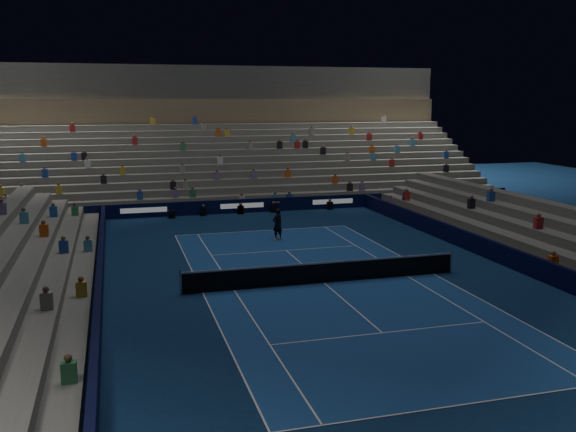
{
  "coord_description": "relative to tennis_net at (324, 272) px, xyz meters",
  "views": [
    {
      "loc": [
        -8.9,
        -25.72,
        8.14
      ],
      "look_at": [
        0.0,
        6.0,
        2.0
      ],
      "focal_mm": 38.99,
      "sensor_mm": 36.0,
      "label": 1
    }
  ],
  "objects": [
    {
      "name": "tennis_player",
      "position": [
        0.23,
        9.11,
        0.44
      ],
      "size": [
        0.81,
        0.7,
        1.88
      ],
      "primitive_type": "imported",
      "rotation": [
        0.0,
        0.0,
        3.57
      ],
      "color": "black",
      "rests_on": "ground"
    },
    {
      "name": "tennis_net",
      "position": [
        0.0,
        0.0,
        0.0
      ],
      "size": [
        12.9,
        0.1,
        1.1
      ],
      "color": "#B2B2B7",
      "rests_on": "ground"
    },
    {
      "name": "ground",
      "position": [
        0.0,
        0.0,
        -0.5
      ],
      "size": [
        90.0,
        90.0,
        0.0
      ],
      "primitive_type": "plane",
      "color": "#0C244A",
      "rests_on": "ground"
    },
    {
      "name": "sponsor_barrier_far",
      "position": [
        0.0,
        18.5,
        -0.0
      ],
      "size": [
        44.0,
        0.25,
        1.0
      ],
      "primitive_type": "cube",
      "color": "black",
      "rests_on": "ground"
    },
    {
      "name": "grandstand_west",
      "position": [
        -13.17,
        0.0,
        0.41
      ],
      "size": [
        5.0,
        37.0,
        2.5
      ],
      "color": "slate",
      "rests_on": "ground"
    },
    {
      "name": "sponsor_barrier_east",
      "position": [
        9.7,
        0.0,
        -0.0
      ],
      "size": [
        0.25,
        37.0,
        1.0
      ],
      "primitive_type": "cube",
      "color": "black",
      "rests_on": "ground"
    },
    {
      "name": "sponsor_barrier_west",
      "position": [
        -9.7,
        0.0,
        -0.0
      ],
      "size": [
        0.25,
        37.0,
        1.0
      ],
      "primitive_type": "cube",
      "color": "black",
      "rests_on": "ground"
    },
    {
      "name": "court_surface",
      "position": [
        0.0,
        0.0,
        -0.5
      ],
      "size": [
        10.97,
        23.77,
        0.01
      ],
      "primitive_type": "cube",
      "color": "navy",
      "rests_on": "ground"
    },
    {
      "name": "grandstand_east",
      "position": [
        13.17,
        0.0,
        0.41
      ],
      "size": [
        5.0,
        37.0,
        2.5
      ],
      "color": "#62625D",
      "rests_on": "ground"
    },
    {
      "name": "broadcast_camera",
      "position": [
        -5.15,
        17.76,
        -0.21
      ],
      "size": [
        0.48,
        0.89,
        0.56
      ],
      "color": "black",
      "rests_on": "ground"
    },
    {
      "name": "grandstand_main",
      "position": [
        0.0,
        27.9,
        2.87
      ],
      "size": [
        44.0,
        15.2,
        11.2
      ],
      "color": "slate",
      "rests_on": "ground"
    }
  ]
}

